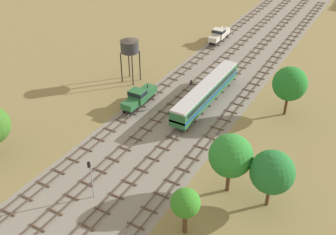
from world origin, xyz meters
TOP-DOWN VIEW (x-y plane):
  - ground_plane at (0.00, 56.00)m, footprint 480.00×480.00m
  - ballast_bed at (0.00, 56.00)m, footprint 18.98×176.00m
  - track_far_left at (-7.49, 57.00)m, footprint 2.40×126.00m
  - track_left at (-2.50, 57.00)m, footprint 2.40×126.00m
  - track_centre_left at (2.50, 57.00)m, footprint 2.40×126.00m
  - track_centre at (7.49, 57.00)m, footprint 2.40×126.00m
  - shunter_loco_far_left_nearest at (-7.49, 37.25)m, footprint 2.74×8.46m
  - passenger_coach_centre_left_near at (2.50, 43.88)m, footprint 2.96×22.00m
  - shunter_loco_far_left_mid at (-7.49, 72.62)m, footprint 2.74×8.46m
  - water_tower at (-14.34, 44.86)m, footprint 3.65×3.65m
  - signal_post_nearest at (0.00, 42.73)m, footprint 0.28×0.47m
  - signal_post_near at (0.00, 14.98)m, footprint 0.28×0.47m
  - lineside_tree_0 at (12.91, 15.70)m, footprint 3.45×3.45m
  - lineside_tree_1 at (19.90, 24.77)m, footprint 5.47×5.47m
  - lineside_tree_2 at (15.80, 47.45)m, footprint 5.76×5.76m
  - lineside_tree_4 at (14.54, 24.76)m, footprint 5.62×5.62m

SIDE VIEW (x-z plane):
  - ground_plane at x=0.00m, z-range 0.00..0.00m
  - ballast_bed at x=0.00m, z-range 0.00..0.01m
  - track_far_left at x=-7.49m, z-range -0.01..0.28m
  - track_left at x=-2.50m, z-range -0.01..0.28m
  - track_centre_left at x=2.50m, z-range -0.01..0.28m
  - track_centre at x=7.49m, z-range -0.01..0.28m
  - shunter_loco_far_left_nearest at x=-7.49m, z-range 0.46..3.56m
  - shunter_loco_far_left_mid at x=-7.49m, z-range 0.46..3.56m
  - passenger_coach_centre_left_near at x=2.50m, z-range 0.71..4.51m
  - signal_post_nearest at x=0.00m, z-range 0.67..5.40m
  - signal_post_near at x=0.00m, z-range 0.77..6.71m
  - lineside_tree_0 at x=12.91m, z-range 1.36..7.68m
  - lineside_tree_1 at x=19.90m, z-range 1.27..9.33m
  - lineside_tree_4 at x=14.54m, z-range 1.44..10.00m
  - lineside_tree_2 at x=15.80m, z-range 1.50..10.30m
  - water_tower at x=-14.34m, z-range 2.91..11.83m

